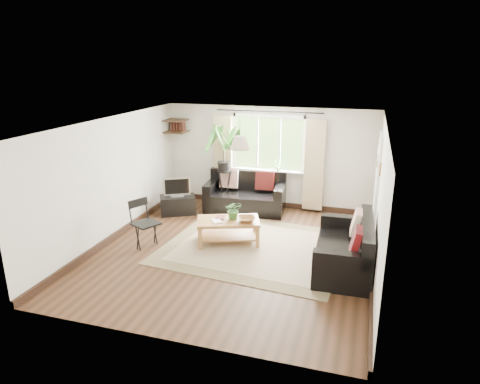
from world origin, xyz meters
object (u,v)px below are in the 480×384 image
(folding_chair, at_px, (146,224))
(tv_stand, at_px, (178,205))
(coffee_table, at_px, (228,231))
(palm_stand, at_px, (224,167))
(sofa_back, at_px, (245,193))
(sofa_right, at_px, (344,245))

(folding_chair, bearing_deg, tv_stand, 32.97)
(coffee_table, bearing_deg, palm_stand, 110.95)
(sofa_back, distance_m, tv_stand, 1.59)
(sofa_right, distance_m, palm_stand, 3.84)
(sofa_right, distance_m, folding_chair, 3.65)
(sofa_right, height_order, folding_chair, folding_chair)
(sofa_right, bearing_deg, coffee_table, -103.21)
(sofa_back, height_order, coffee_table, sofa_back)
(sofa_back, bearing_deg, coffee_table, -88.37)
(sofa_right, height_order, palm_stand, palm_stand)
(palm_stand, height_order, folding_chair, palm_stand)
(coffee_table, distance_m, tv_stand, 2.06)
(sofa_back, relative_size, folding_chair, 2.00)
(sofa_back, relative_size, tv_stand, 2.32)
(folding_chair, bearing_deg, palm_stand, 11.53)
(tv_stand, relative_size, palm_stand, 0.39)
(sofa_right, bearing_deg, palm_stand, -130.95)
(sofa_right, bearing_deg, sofa_back, -135.86)
(palm_stand, xyz_separation_m, folding_chair, (-0.69, -2.57, -0.54))
(palm_stand, bearing_deg, sofa_right, -38.90)
(sofa_right, bearing_deg, tv_stand, -115.48)
(sofa_back, bearing_deg, tv_stand, -160.40)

